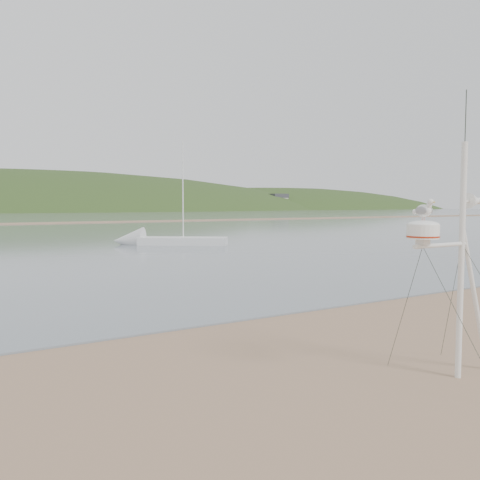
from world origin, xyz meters
TOP-DOWN VIEW (x-y plane):
  - ground at (0.00, 0.00)m, footprint 560.00×560.00m
  - mast_rig at (5.28, -1.08)m, footprint 1.98×2.11m
  - sailboat_white_near at (11.19, 25.96)m, footprint 7.31×5.93m

SIDE VIEW (x-z plane):
  - ground at x=0.00m, z-range 0.00..0.00m
  - sailboat_white_near at x=11.19m, z-range -3.48..4.09m
  - mast_rig at x=5.28m, z-range -1.15..3.31m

